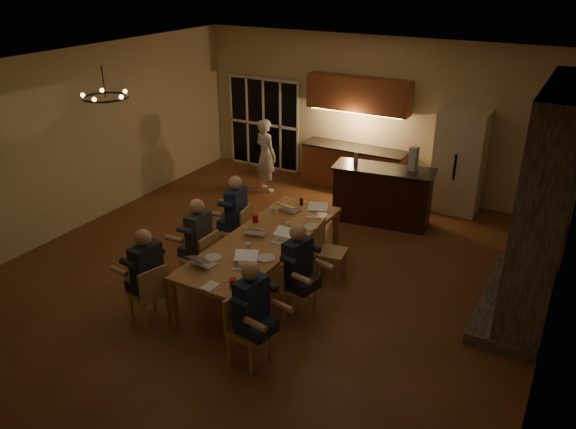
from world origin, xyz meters
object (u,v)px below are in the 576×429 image
Objects in this scene: person_right_mid at (297,270)px; mug_mid at (288,225)px; chair_right_near at (249,331)px; laptop_e at (290,204)px; person_left_far at (236,215)px; redcup_mid at (255,219)px; laptop_d at (282,236)px; plate_far at (313,227)px; chandelier at (106,97)px; laptop_b at (245,260)px; can_silver at (236,257)px; chair_right_far at (331,251)px; mug_front at (248,246)px; bar_bottle at (356,158)px; refrigerator at (459,162)px; laptop_a at (204,257)px; plate_near at (266,258)px; laptop_f at (317,210)px; person_right_near at (252,313)px; laptop_c at (256,227)px; chair_left_near at (148,293)px; chair_right_mid at (300,287)px; person_left_near at (148,276)px; mug_back at (272,211)px; can_cola at (301,202)px; dining_table at (264,261)px; redcup_far at (316,205)px; redcup_near at (233,283)px; person_left_mid at (199,241)px; bar_blender at (413,159)px; bar_island at (382,195)px; plate_left at (213,257)px; chair_left_far at (236,231)px; can_right at (299,232)px.

person_right_mid is 13.80× the size of mug_mid.
chair_right_near is 2.97m from laptop_e.
redcup_mid is at bearing 62.34° from person_left_far.
plate_far is at bearing 74.28° from laptop_d.
chair_right_near is at bearing -19.06° from chandelier.
laptop_b is 2.67× the size of can_silver.
chair_right_far reaches higher than mug_front.
chandelier reaches higher than redcup_mid.
refrigerator is at bearing 39.34° from bar_bottle.
chandelier reaches higher than refrigerator.
laptop_a is 1.26× the size of plate_near.
laptop_f is at bearing -99.73° from laptop_a.
person_right_near is 4.31× the size of laptop_d.
laptop_c reaches higher than mug_mid.
plate_near is (0.12, 0.34, -0.10)m from laptop_b.
chair_left_near is (-2.69, -5.84, -0.55)m from refrigerator.
person_right_near is at bearing -81.17° from plate_far.
laptop_b is (-0.59, -1.50, 0.42)m from chair_right_far.
laptop_e is 1.33× the size of bar_bottle.
person_left_near is (-1.73, -1.11, 0.24)m from chair_right_mid.
chair_left_near is at bearing -101.06° from mug_back.
person_right_mid is 1.20m from laptop_c.
can_cola is at bearing 93.26° from can_silver.
laptop_a is at bearing 142.28° from person_left_near.
person_right_near is at bearing -63.06° from dining_table.
person_left_far is 1.34m from redcup_far.
chandelier reaches higher than redcup_near.
person_left_mid is at bearing 77.21° from laptop_e.
bar_blender is (1.43, 1.98, 0.43)m from laptop_e.
laptop_a is at bearing -101.75° from bar_blender.
person_left_far is at bearing 42.43° from chandelier.
chandelier reaches higher than laptop_e.
bar_bottle is at bearing 91.70° from redcup_near.
plate_left is at bearing -113.71° from bar_island.
can_silver is at bearing -141.14° from plate_near.
dining_table is 1.02m from mug_back.
laptop_f is (0.65, 2.17, 0.00)m from laptop_a.
chair_left_far is 1.21m from can_cola.
can_right reaches higher than mug_mid.
person_left_far is at bearing -175.99° from plate_far.
dining_table is 3.46m from bar_blender.
bar_bottle is (0.22, 3.66, 0.39)m from can_silver.
chair_right_mid is 1.95m from laptop_e.
laptop_c is 2.67× the size of can_cola.
laptop_b is 0.38m from plate_near.
laptop_a is at bearing -114.55° from mug_front.
person_left_near reaches higher than can_right.
can_silver is at bearing 14.11° from plate_left.
chair_right_near is 7.42× the size of can_silver.
refrigerator is at bearing 133.11° from chair_left_far.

